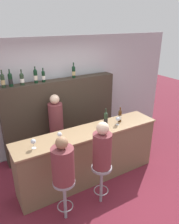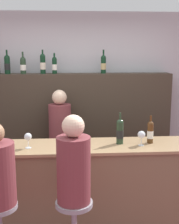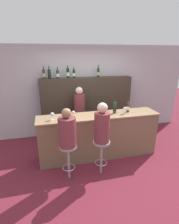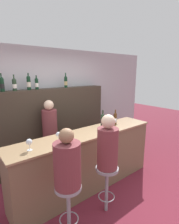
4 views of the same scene
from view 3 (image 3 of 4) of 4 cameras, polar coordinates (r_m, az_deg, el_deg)
ground_plane at (r=4.20m, az=3.98°, el=-15.72°), size 16.00×16.00×0.00m
wall_back at (r=5.23m, az=-1.49°, el=6.88°), size 6.40×0.05×2.60m
bar_counter at (r=4.15m, az=3.03°, el=-7.74°), size 2.78×0.56×1.05m
back_bar_cabinet at (r=5.13m, az=-0.90°, el=1.60°), size 2.60×0.28×1.73m
wine_bottle_counter_0 at (r=4.05m, az=8.25°, el=1.51°), size 0.08×0.08×0.34m
wine_bottle_counter_1 at (r=4.19m, az=12.50°, el=1.65°), size 0.07×0.07×0.31m
wine_bottle_backbar_0 at (r=4.80m, az=-14.69°, el=11.99°), size 0.08×0.08×0.33m
wine_bottle_backbar_1 at (r=4.80m, az=-13.01°, el=12.11°), size 0.08×0.08×0.33m
wine_bottle_backbar_2 at (r=4.82m, az=-10.37°, el=12.13°), size 0.08×0.08×0.30m
wine_bottle_backbar_3 at (r=4.84m, az=-7.07°, el=12.57°), size 0.08×0.08×0.33m
wine_bottle_backbar_4 at (r=4.86m, az=-5.12°, el=12.42°), size 0.07×0.07×0.29m
wine_bottle_backbar_5 at (r=5.02m, az=2.88°, el=12.80°), size 0.07×0.07×0.33m
wine_glass_0 at (r=3.69m, az=-12.06°, el=-0.83°), size 0.08×0.08×0.16m
wine_glass_1 at (r=3.73m, az=-5.32°, el=-0.26°), size 0.08×0.08×0.16m
wine_glass_2 at (r=4.07m, az=11.52°, el=1.04°), size 0.08×0.08×0.16m
bar_stool_left at (r=3.45m, az=-6.96°, el=-13.30°), size 0.33×0.33×0.72m
guest_seated_left at (r=3.22m, az=-7.29°, el=-6.04°), size 0.33×0.33×0.73m
bar_stool_right at (r=3.57m, az=3.91°, el=-11.99°), size 0.33×0.33×0.72m
guest_seated_right at (r=3.34m, az=4.10°, el=-4.33°), size 0.30×0.30×0.79m
bartender at (r=4.79m, az=-3.23°, el=-1.55°), size 0.30×0.30×1.54m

